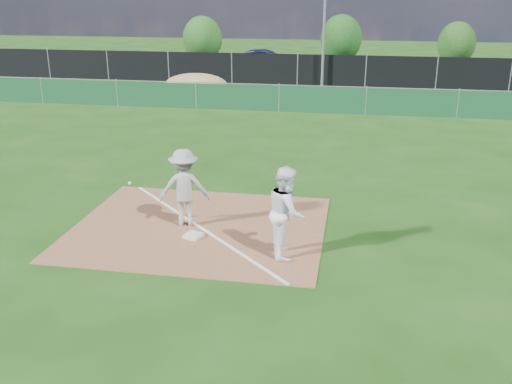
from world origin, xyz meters
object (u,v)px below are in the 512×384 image
runner (286,212)px  car_right (350,66)px  first_base (193,235)px  light_pole (325,16)px  car_left (219,64)px  car_mid (265,61)px  tree_mid (341,39)px  tree_right (457,44)px  play_at_first (184,188)px  tree_left (202,39)px

runner → car_right: 27.63m
first_base → car_right: size_ratio=0.08×
first_base → car_right: car_right is taller
light_pole → car_left: size_ratio=2.05×
car_mid → runner: bearing=-171.6°
tree_mid → tree_right: bearing=-0.4°
car_right → tree_mid: (-0.89, 6.01, 1.23)m
car_right → car_left: bearing=108.6°
runner → car_left: (-7.98, 26.88, -0.32)m
light_pole → tree_right: bearing=50.0°
car_left → car_mid: size_ratio=0.89×
play_at_first → tree_left: tree_left is taller
tree_left → tree_mid: size_ratio=0.97×
car_left → tree_left: size_ratio=1.11×
light_pole → tree_left: light_pole is taller
light_pole → tree_mid: size_ratio=2.19×
first_base → tree_right: (10.50, 33.08, 1.60)m
tree_mid → tree_right: 8.37m
play_at_first → car_right: play_at_first is taller
car_left → tree_mid: size_ratio=1.07×
first_base → runner: bearing=-12.1°
first_base → car_right: bearing=83.7°
play_at_first → first_base: bearing=-61.3°
light_pole → car_mid: (-4.31, 5.68, -3.26)m
first_base → car_left: (-5.76, 26.40, 0.62)m
light_pole → car_right: (1.54, 4.83, -3.35)m
play_at_first → tree_mid: tree_mid is taller
tree_left → tree_mid: tree_mid is taller
light_pole → tree_left: bearing=136.3°
car_mid → tree_mid: (4.96, 5.15, 1.15)m
runner → tree_right: tree_right is taller
light_pole → tree_mid: (0.65, 10.83, -2.12)m
first_base → tree_left: tree_left is taller
first_base → tree_right: size_ratio=0.11×
car_mid → tree_left: size_ratio=1.25×
car_left → car_mid: car_mid is taller
first_base → car_left: car_left is taller
tree_left → car_left: bearing=-64.4°
light_pole → car_left: (-7.24, 4.09, -3.32)m
car_mid → car_right: car_mid is taller
tree_left → car_mid: bearing=-33.9°
play_at_first → car_right: size_ratio=0.48×
car_mid → tree_mid: tree_mid is taller
car_right → tree_left: (-11.30, 4.51, 1.17)m
car_left → tree_right: 17.61m
car_right → tree_mid: tree_mid is taller
car_right → tree_left: 12.22m
light_pole → car_right: 6.08m
play_at_first → runner: size_ratio=1.06×
light_pole → car_mid: 7.84m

